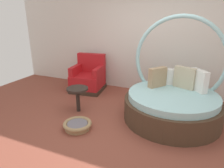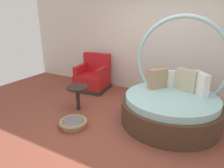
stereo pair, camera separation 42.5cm
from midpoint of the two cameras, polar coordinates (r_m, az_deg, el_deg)
The scene contains 6 objects.
ground_plane at distance 3.73m, azimuth 0.10°, elevation -12.46°, with size 8.00×8.00×0.02m, color brown.
back_wall at distance 5.16m, azimuth 9.50°, elevation 14.56°, with size 8.00×0.12×3.11m, color silver.
round_daybed at distance 4.02m, azimuth 13.87°, elevation -4.36°, with size 1.81×1.81×1.95m.
red_armchair at distance 5.45m, azimuth -8.88°, elevation 1.66°, with size 0.89×0.89×0.94m.
pet_basket at distance 3.76m, azimuth -12.98°, elevation -11.27°, with size 0.51×0.51×0.13m.
side_table at distance 4.24m, azimuth -12.53°, elevation -2.31°, with size 0.44×0.44×0.52m.
Camera 1 is at (1.06, -3.02, 1.94)m, focal length 32.48 mm.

